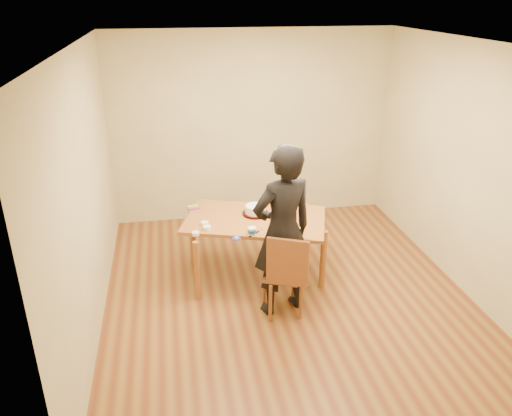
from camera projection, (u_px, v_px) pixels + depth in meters
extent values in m
cube|color=brown|center=(286.00, 294.00, 5.64)|extent=(4.00, 4.50, 0.00)
cube|color=silver|center=(294.00, 44.00, 4.55)|extent=(4.00, 4.50, 0.00)
cube|color=tan|center=(252.00, 127.00, 7.12)|extent=(4.00, 0.00, 2.70)
cube|color=tan|center=(87.00, 195.00, 4.77)|extent=(0.00, 4.50, 2.70)
cube|color=tan|center=(468.00, 171.00, 5.42)|extent=(0.00, 4.50, 2.70)
cube|color=brown|center=(255.00, 220.00, 5.72)|extent=(1.79, 1.38, 0.04)
cube|color=brown|center=(283.00, 274.00, 5.16)|extent=(0.49, 0.49, 0.04)
cylinder|color=red|center=(255.00, 213.00, 5.81)|extent=(0.30, 0.30, 0.02)
cylinder|color=white|center=(255.00, 210.00, 5.79)|extent=(0.25, 0.25, 0.08)
ellipsoid|color=white|center=(255.00, 205.00, 5.77)|extent=(0.24, 0.24, 0.03)
cylinder|color=white|center=(252.00, 231.00, 5.32)|extent=(0.09, 0.09, 0.08)
cylinder|color=#182D9F|center=(236.00, 238.00, 5.24)|extent=(0.09, 0.09, 0.01)
ellipsoid|color=white|center=(236.00, 237.00, 5.24)|extent=(0.04, 0.04, 0.02)
cylinder|color=white|center=(196.00, 234.00, 5.31)|extent=(0.08, 0.08, 0.04)
cylinder|color=white|center=(205.00, 224.00, 5.54)|extent=(0.09, 0.09, 0.04)
cylinder|color=white|center=(207.00, 228.00, 5.44)|extent=(0.09, 0.09, 0.04)
cube|color=#C52E9C|center=(193.00, 208.00, 5.96)|extent=(0.15, 0.09, 0.02)
cube|color=green|center=(193.00, 206.00, 5.95)|extent=(0.14, 0.09, 0.02)
cube|color=black|center=(254.00, 234.00, 5.34)|extent=(0.13, 0.13, 0.01)
imported|color=black|center=(283.00, 232.00, 5.01)|extent=(0.77, 0.62, 1.84)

